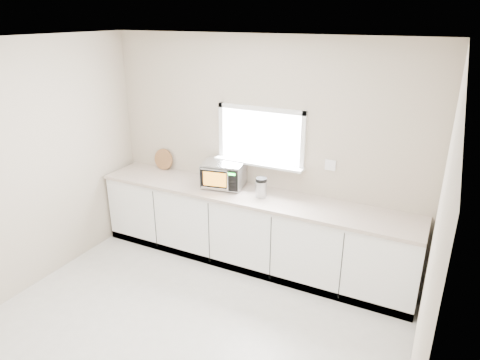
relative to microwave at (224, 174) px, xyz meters
The scene contains 8 objects.
ground 2.10m from the microwave, 77.63° to the right, with size 4.00×4.00×0.00m, color beige.
back_wall 0.53m from the microwave, 31.76° to the left, with size 4.00×0.17×2.70m.
cabinets 0.75m from the microwave, ahead, with size 3.92×0.60×0.88m, color white.
countertop 0.43m from the microwave, ahead, with size 3.92×0.64×0.04m, color #B4A294.
microwave is the anchor object (origin of this frame).
knife_block 0.17m from the microwave, 12.85° to the left, with size 0.11×0.21×0.29m.
cutting_board 1.04m from the microwave, 169.93° to the left, with size 0.29×0.29×0.02m, color #9C603C.
coffee_grinder 0.54m from the microwave, ahead, with size 0.16×0.16×0.23m.
Camera 1 is at (1.98, -2.48, 2.90)m, focal length 32.00 mm.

